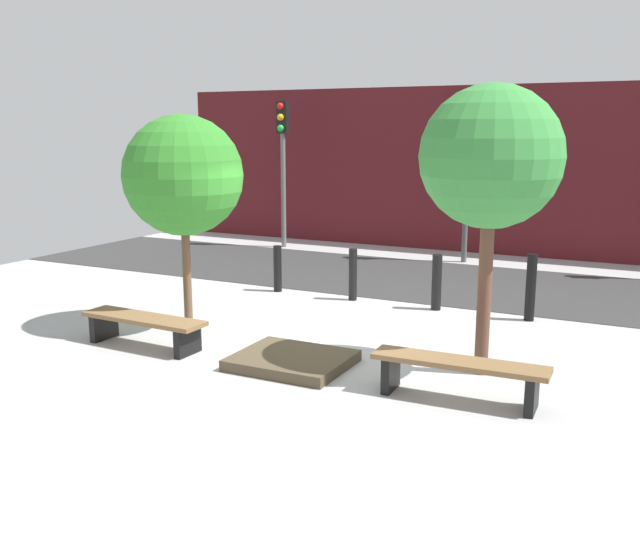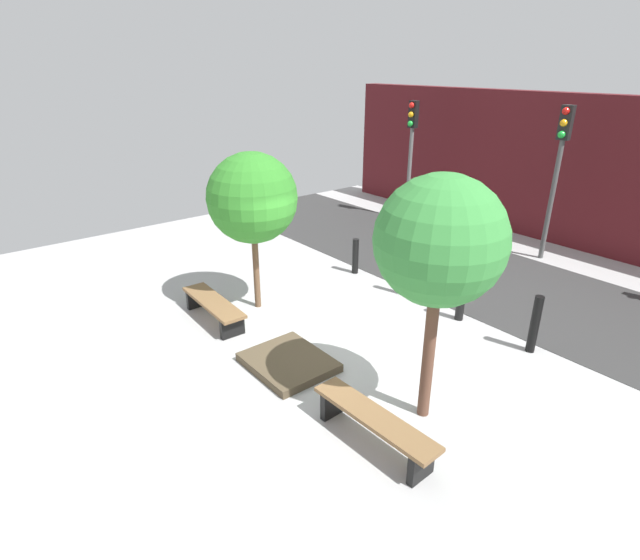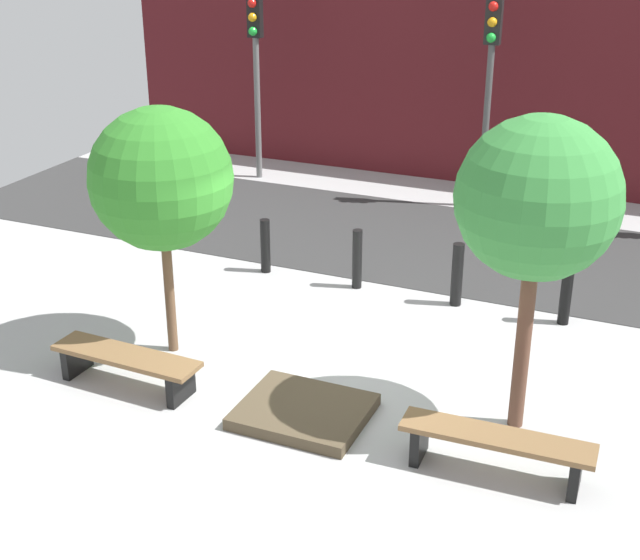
% 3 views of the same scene
% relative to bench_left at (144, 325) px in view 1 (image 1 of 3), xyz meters
% --- Properties ---
extents(ground_plane, '(18.00, 18.00, 0.00)m').
position_rel_bench_left_xyz_m(ground_plane, '(2.20, 1.09, -0.31)').
color(ground_plane, '#AAAAAA').
extents(road_strip, '(18.00, 3.87, 0.01)m').
position_rel_bench_left_xyz_m(road_strip, '(2.20, 5.95, -0.31)').
color(road_strip, '#333333').
rests_on(road_strip, ground).
extents(building_facade, '(16.20, 0.50, 3.92)m').
position_rel_bench_left_xyz_m(building_facade, '(2.20, 9.74, 1.65)').
color(building_facade, '#511419').
rests_on(building_facade, ground).
extents(bench_left, '(1.88, 0.53, 0.43)m').
position_rel_bench_left_xyz_m(bench_left, '(0.00, 0.00, 0.00)').
color(bench_left, black).
rests_on(bench_left, ground).
extents(bench_right, '(1.94, 0.47, 0.47)m').
position_rel_bench_left_xyz_m(bench_right, '(4.40, 0.00, 0.03)').
color(bench_right, black).
rests_on(bench_right, ground).
extents(planter_bed, '(1.40, 1.19, 0.14)m').
position_rel_bench_left_xyz_m(planter_bed, '(2.20, 0.20, -0.24)').
color(planter_bed, '#4C3F2E').
rests_on(planter_bed, ground).
extents(tree_behind_left_bench, '(1.73, 1.73, 3.15)m').
position_rel_bench_left_xyz_m(tree_behind_left_bench, '(0.00, 1.00, 1.96)').
color(tree_behind_left_bench, brown).
rests_on(tree_behind_left_bench, ground).
extents(tree_behind_right_bench, '(1.67, 1.67, 3.46)m').
position_rel_bench_left_xyz_m(tree_behind_right_bench, '(4.40, 1.00, 2.29)').
color(tree_behind_right_bench, brown).
rests_on(tree_behind_right_bench, ground).
extents(bollard_far_left, '(0.15, 0.15, 0.85)m').
position_rel_bench_left_xyz_m(bollard_far_left, '(-0.06, 3.76, 0.11)').
color(bollard_far_left, black).
rests_on(bollard_far_left, ground).
extents(bollard_left, '(0.14, 0.14, 0.91)m').
position_rel_bench_left_xyz_m(bollard_left, '(1.45, 3.76, 0.14)').
color(bollard_left, black).
rests_on(bollard_left, ground).
extents(bollard_center, '(0.16, 0.16, 0.93)m').
position_rel_bench_left_xyz_m(bollard_center, '(2.96, 3.76, 0.15)').
color(bollard_center, black).
rests_on(bollard_center, ground).
extents(bollard_right, '(0.15, 0.15, 1.05)m').
position_rel_bench_left_xyz_m(bollard_right, '(4.46, 3.76, 0.21)').
color(bollard_right, black).
rests_on(bollard_right, ground).
extents(traffic_light_west, '(0.28, 0.27, 3.59)m').
position_rel_bench_left_xyz_m(traffic_light_west, '(-2.43, 8.17, 2.17)').
color(traffic_light_west, slate).
rests_on(traffic_light_west, ground).
extents(traffic_light_mid_west, '(0.28, 0.27, 3.74)m').
position_rel_bench_left_xyz_m(traffic_light_mid_west, '(2.20, 8.17, 2.27)').
color(traffic_light_mid_west, '#4E4E4E').
rests_on(traffic_light_mid_west, ground).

